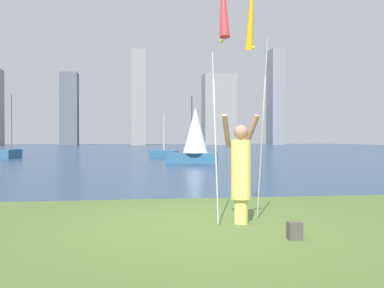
# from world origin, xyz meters

# --- Properties ---
(ground) EXTENTS (120.00, 138.00, 0.12)m
(ground) POSITION_xyz_m (0.00, 50.95, -0.06)
(ground) COLOR #4C662D
(person) EXTENTS (0.68, 0.51, 1.87)m
(person) POSITION_xyz_m (0.61, -0.09, 0.92)
(person) COLOR #D8CC66
(person) RESTS_ON ground
(kite_flag_left) EXTENTS (0.16, 1.13, 4.26)m
(kite_flag_left) POSITION_xyz_m (0.19, -0.57, 3.53)
(kite_flag_left) COLOR #B2B2B7
(kite_flag_left) RESTS_ON ground
(kite_flag_right) EXTENTS (0.16, 1.26, 4.69)m
(kite_flag_right) POSITION_xyz_m (1.02, 0.75, 3.83)
(kite_flag_right) COLOR #B2B2B7
(kite_flag_right) RESTS_ON ground
(bag) EXTENTS (0.20, 0.15, 0.25)m
(bag) POSITION_xyz_m (1.09, -1.32, 0.12)
(bag) COLOR #4C4742
(bag) RESTS_ON ground
(sailboat_0) EXTENTS (3.09, 1.89, 3.99)m
(sailboat_0) POSITION_xyz_m (2.42, 18.13, 1.58)
(sailboat_0) COLOR #2D6084
(sailboat_0) RESTS_ON ground
(sailboat_4) EXTENTS (2.29, 2.11, 3.44)m
(sailboat_4) POSITION_xyz_m (1.23, 26.60, 0.30)
(sailboat_4) COLOR #2D6084
(sailboat_4) RESTS_ON ground
(sailboat_6) EXTENTS (1.04, 2.13, 4.71)m
(sailboat_6) POSITION_xyz_m (-9.91, 26.02, 0.38)
(sailboat_6) COLOR #2D6084
(sailboat_6) RESTS_ON ground
(skyline_tower_1) EXTENTS (4.00, 3.85, 16.89)m
(skyline_tower_1) POSITION_xyz_m (-15.74, 97.83, 8.44)
(skyline_tower_1) COLOR #565B66
(skyline_tower_1) RESTS_ON ground
(skyline_tower_2) EXTENTS (3.14, 6.70, 21.68)m
(skyline_tower_2) POSITION_xyz_m (0.15, 94.93, 10.84)
(skyline_tower_2) COLOR gray
(skyline_tower_2) RESTS_ON ground
(skyline_tower_3) EXTENTS (7.82, 5.95, 17.48)m
(skyline_tower_3) POSITION_xyz_m (20.17, 99.64, 8.74)
(skyline_tower_3) COLOR gray
(skyline_tower_3) RESTS_ON ground
(skyline_tower_4) EXTENTS (3.06, 5.36, 23.91)m
(skyline_tower_4) POSITION_xyz_m (34.79, 99.90, 11.95)
(skyline_tower_4) COLOR gray
(skyline_tower_4) RESTS_ON ground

